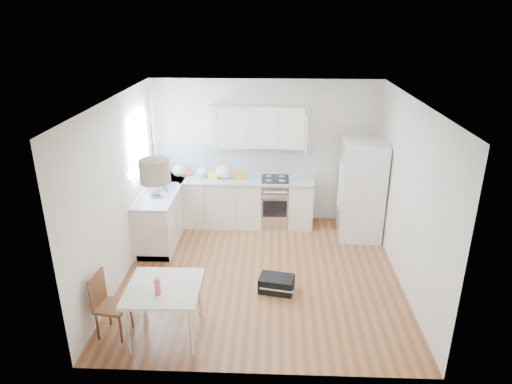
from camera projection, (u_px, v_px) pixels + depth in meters
floor at (261, 274)px, 7.10m from camera, size 4.20×4.20×0.00m
ceiling at (262, 100)px, 6.10m from camera, size 4.20×4.20×0.00m
wall_back at (265, 152)px, 8.55m from camera, size 4.20×0.00×4.20m
wall_left at (119, 191)px, 6.68m from camera, size 0.00×4.20×4.20m
wall_right at (408, 196)px, 6.52m from camera, size 0.00×4.20×4.20m
window_glassblock at (139, 144)px, 7.60m from camera, size 0.02×1.00×1.00m
cabinets_back at (233, 202)px, 8.63m from camera, size 3.00×0.60×0.88m
cabinets_left at (163, 214)px, 8.12m from camera, size 0.60×1.80×0.88m
counter_back at (232, 180)px, 8.46m from camera, size 3.02×0.64×0.04m
counter_left at (161, 190)px, 7.95m from camera, size 0.64×1.82×0.04m
backsplash_back at (233, 159)px, 8.62m from camera, size 3.00×0.01×0.58m
backsplash_left at (142, 173)px, 7.85m from camera, size 0.01×1.80×0.58m
upper_cabinets at (257, 126)px, 8.21m from camera, size 1.70×0.32×0.75m
range_oven at (275, 203)px, 8.60m from camera, size 0.50×0.61×0.88m
sink at (160, 191)px, 7.90m from camera, size 0.50×0.80×0.16m
refrigerator at (362, 190)px, 8.06m from camera, size 0.88×0.91×1.74m
dining_table at (164, 292)px, 5.55m from camera, size 0.91×0.91×0.70m
dining_chair at (113, 305)px, 5.64m from camera, size 0.40×0.40×0.85m
drink_bottle at (157, 285)px, 5.34m from camera, size 0.09×0.09×0.25m
gym_bag at (276, 284)px, 6.64m from camera, size 0.54×0.41×0.23m
pendant_lamp at (155, 171)px, 4.99m from camera, size 0.43×0.43×0.26m
grocery_bag_a at (179, 171)px, 8.52m from camera, size 0.25×0.21×0.23m
grocery_bag_b at (203, 172)px, 8.49m from camera, size 0.22×0.19×0.20m
grocery_bag_c at (224, 172)px, 8.40m from camera, size 0.30×0.26×0.27m
grocery_bag_d at (161, 181)px, 8.06m from camera, size 0.23×0.20×0.21m
grocery_bag_e at (155, 189)px, 7.68m from camera, size 0.23×0.20×0.21m
snack_orange at (239, 175)px, 8.44m from camera, size 0.19×0.15×0.12m
snack_yellow at (213, 175)px, 8.44m from camera, size 0.18×0.13×0.12m
snack_red at (186, 174)px, 8.56m from camera, size 0.16×0.13×0.10m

